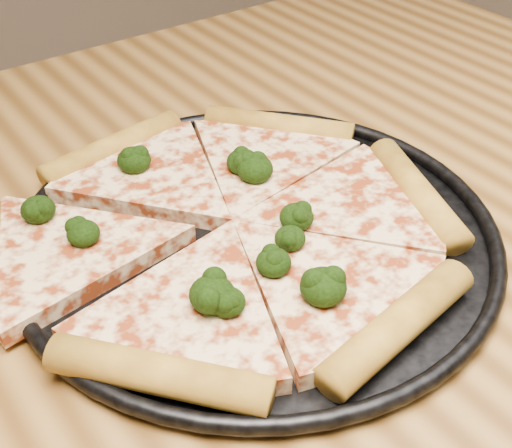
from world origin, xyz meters
TOP-DOWN VIEW (x-y plane):
  - dining_table at (0.00, 0.00)m, footprint 1.20×0.90m
  - pizza_pan at (0.03, 0.01)m, footprint 0.40×0.40m
  - pizza at (0.01, 0.02)m, footprint 0.41×0.37m
  - broccoli_florets at (-0.01, 0.01)m, footprint 0.21×0.26m

SIDE VIEW (x-z plane):
  - dining_table at x=0.00m, z-range 0.28..1.03m
  - pizza_pan at x=0.03m, z-range 0.75..0.77m
  - pizza at x=0.01m, z-range 0.75..0.78m
  - broccoli_florets at x=-0.01m, z-range 0.77..0.79m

